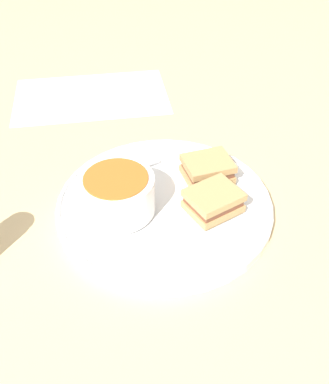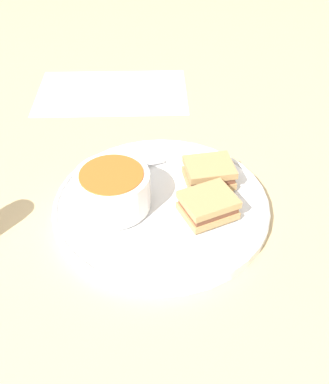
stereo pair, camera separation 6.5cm
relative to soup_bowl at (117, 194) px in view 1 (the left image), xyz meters
name	(u,v)px [view 1 (the left image)]	position (x,y,z in m)	size (l,w,h in m)	color
ground_plane	(165,209)	(0.01, -0.07, -0.05)	(2.40, 2.40, 0.00)	#D1B27F
plate	(165,204)	(0.01, -0.07, -0.04)	(0.32, 0.32, 0.02)	white
soup_bowl	(117,194)	(0.00, 0.00, 0.00)	(0.11, 0.11, 0.06)	white
spoon	(106,179)	(0.07, 0.01, -0.03)	(0.06, 0.12, 0.01)	silver
sandwich_half_near	(213,201)	(-0.02, -0.13, -0.01)	(0.08, 0.09, 0.03)	tan
sandwich_half_far	(207,169)	(0.05, -0.14, -0.01)	(0.07, 0.08, 0.03)	tan
menu_sheet	(91,96)	(0.37, 0.03, -0.05)	(0.20, 0.32, 0.00)	white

